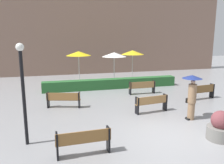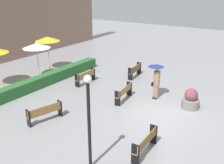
{
  "view_description": "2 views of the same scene",
  "coord_description": "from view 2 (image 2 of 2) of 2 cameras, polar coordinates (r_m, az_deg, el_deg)",
  "views": [
    {
      "loc": [
        -4.42,
        -7.82,
        3.91
      ],
      "look_at": [
        -1.18,
        4.37,
        1.34
      ],
      "focal_mm": 36.9,
      "sensor_mm": 36.0,
      "label": 1
    },
    {
      "loc": [
        -11.81,
        -4.74,
        6.48
      ],
      "look_at": [
        0.57,
        3.54,
        0.93
      ],
      "focal_mm": 42.42,
      "sensor_mm": 36.0,
      "label": 2
    }
  ],
  "objects": [
    {
      "name": "patio_umbrella_yellow_far",
      "position": [
        21.31,
        -13.76,
        8.99
      ],
      "size": [
        1.92,
        1.92,
        2.65
      ],
      "color": "silver",
      "rests_on": "ground"
    },
    {
      "name": "bench_back_row",
      "position": [
        18.24,
        -5.68,
        1.21
      ],
      "size": [
        1.83,
        0.36,
        0.86
      ],
      "color": "#9E7242",
      "rests_on": "ground"
    },
    {
      "name": "bench_far_left",
      "position": [
        13.61,
        -14.25,
        -6.28
      ],
      "size": [
        1.84,
        0.82,
        0.86
      ],
      "color": "olive",
      "rests_on": "ground"
    },
    {
      "name": "bench_far_right",
      "position": [
        19.52,
        5.05,
        2.61
      ],
      "size": [
        1.77,
        0.53,
        0.91
      ],
      "color": "brown",
      "rests_on": "ground"
    },
    {
      "name": "ground_plane",
      "position": [
        14.28,
        10.67,
        -6.94
      ],
      "size": [
        60.0,
        60.0,
        0.0
      ],
      "primitive_type": "plane",
      "color": "gray"
    },
    {
      "name": "bench_mid_center",
      "position": [
        15.49,
        2.64,
        -2.17
      ],
      "size": [
        1.81,
        0.54,
        0.88
      ],
      "color": "#9E7242",
      "rests_on": "ground"
    },
    {
      "name": "lamp_post",
      "position": [
        9.29,
        -5.03,
        -6.66
      ],
      "size": [
        0.28,
        0.28,
        3.66
      ],
      "color": "black",
      "rests_on": "ground"
    },
    {
      "name": "bench_near_left",
      "position": [
        10.92,
        7.3,
        -12.73
      ],
      "size": [
        1.83,
        0.39,
        0.88
      ],
      "color": "olive",
      "rests_on": "ground"
    },
    {
      "name": "hedge_strip",
      "position": [
        18.61,
        -13.79,
        0.62
      ],
      "size": [
        10.04,
        0.7,
        0.73
      ],
      "primitive_type": "cube",
      "color": "#28602D",
      "rests_on": "ground"
    },
    {
      "name": "pedestrian_with_umbrella",
      "position": [
        15.76,
        9.52,
        1.07
      ],
      "size": [
        0.92,
        0.92,
        2.11
      ],
      "color": "#8C6B4C",
      "rests_on": "ground"
    },
    {
      "name": "patio_umbrella_white",
      "position": [
        19.47,
        -15.97,
        7.53
      ],
      "size": [
        1.95,
        1.95,
        2.58
      ],
      "color": "silver",
      "rests_on": "ground"
    },
    {
      "name": "planter_pot",
      "position": [
        15.21,
        16.6,
        -3.69
      ],
      "size": [
        0.97,
        0.97,
        1.14
      ],
      "color": "slate",
      "rests_on": "ground"
    }
  ]
}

